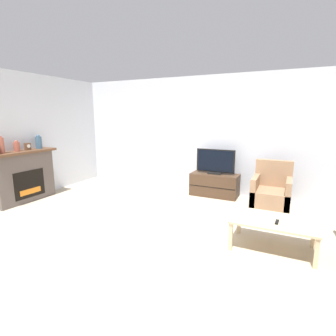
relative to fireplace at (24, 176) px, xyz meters
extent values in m
plane|color=tan|center=(3.39, 0.02, -0.55)|extent=(24.00, 24.00, 0.00)
cube|color=silver|center=(3.39, 2.45, 0.80)|extent=(12.00, 0.06, 2.70)
cube|color=silver|center=(-0.18, 0.02, 0.80)|extent=(0.06, 12.00, 2.70)
cube|color=#564C47|center=(0.00, 0.00, -0.04)|extent=(0.30, 1.25, 1.04)
cube|color=black|center=(0.15, 0.00, -0.16)|extent=(0.01, 0.69, 0.57)
cube|color=orange|center=(0.15, 0.00, -0.32)|extent=(0.01, 0.48, 0.11)
cube|color=brown|center=(0.03, 0.00, 0.51)|extent=(0.42, 1.37, 0.05)
cylinder|color=#994C3D|center=(0.02, -0.41, 0.68)|extent=(0.11, 0.11, 0.30)
sphere|color=#994C3D|center=(0.02, -0.41, 0.84)|extent=(0.06, 0.06, 0.06)
cylinder|color=#994C3D|center=(0.02, -0.10, 0.63)|extent=(0.12, 0.12, 0.19)
sphere|color=#994C3D|center=(0.02, -0.10, 0.73)|extent=(0.07, 0.07, 0.07)
cylinder|color=#385670|center=(0.02, 0.41, 0.66)|extent=(0.13, 0.13, 0.26)
sphere|color=#385670|center=(0.02, 0.41, 0.80)|extent=(0.07, 0.07, 0.07)
cube|color=brown|center=(0.02, 0.14, 0.61)|extent=(0.07, 0.11, 0.15)
cylinder|color=white|center=(0.05, 0.14, 0.62)|extent=(0.00, 0.08, 0.08)
cube|color=#422D1E|center=(3.52, 2.14, -0.30)|extent=(1.06, 0.49, 0.51)
cube|color=black|center=(3.52, 1.89, -0.30)|extent=(1.04, 0.01, 0.01)
cube|color=black|center=(3.52, 2.14, -0.03)|extent=(0.30, 0.18, 0.04)
cube|color=black|center=(3.52, 2.14, 0.25)|extent=(0.87, 0.03, 0.52)
cube|color=black|center=(3.52, 2.12, 0.25)|extent=(0.80, 0.01, 0.47)
cube|color=#937051|center=(4.75, 1.73, -0.35)|extent=(0.70, 0.76, 0.40)
cube|color=#937051|center=(4.75, 2.04, 0.11)|extent=(0.70, 0.14, 0.53)
cube|color=#937051|center=(4.45, 1.73, -0.23)|extent=(0.10, 0.76, 0.64)
cube|color=#937051|center=(5.05, 1.73, -0.23)|extent=(0.10, 0.76, 0.64)
cube|color=#CCB289|center=(4.91, 0.11, -0.15)|extent=(1.10, 0.67, 0.03)
cube|color=#CCB289|center=(4.40, -0.19, -0.36)|extent=(0.05, 0.05, 0.39)
cube|color=#CCB289|center=(5.42, -0.19, -0.36)|extent=(0.05, 0.05, 0.39)
cube|color=#CCB289|center=(4.40, 0.41, -0.36)|extent=(0.05, 0.05, 0.39)
cube|color=#CCB289|center=(5.42, 0.41, -0.36)|extent=(0.05, 0.05, 0.39)
cube|color=black|center=(4.96, 0.03, -0.13)|extent=(0.05, 0.15, 0.02)
camera|label=1|loc=(5.07, -3.52, 1.25)|focal=28.00mm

